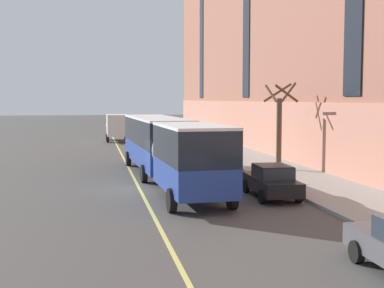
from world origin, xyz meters
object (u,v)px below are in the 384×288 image
Objects in this scene: city_bus at (166,145)px; fire_hydrant at (281,176)px; parked_car_white_1 at (168,134)px; street_tree_mid_block at (279,124)px; parked_car_green_2 at (181,139)px; box_truck at (117,126)px; parked_car_black_3 at (271,181)px.

fire_hydrant is at bearing -21.42° from city_bus.
street_tree_mid_block is at bearing -82.47° from parked_car_white_1.
box_truck reaches higher than parked_car_green_2.
parked_car_green_2 is 9.87m from box_truck.
city_bus is at bearing -87.17° from box_truck.
box_truck is at bearing 109.18° from street_tree_mid_block.
city_bus is at bearing -98.15° from parked_car_white_1.
parked_car_green_2 is at bearing 100.54° from street_tree_mid_block.
parked_car_green_2 is 0.82× the size of street_tree_mid_block.
parked_car_green_2 is 0.97× the size of parked_car_black_3.
street_tree_mid_block is at bearing 71.15° from fire_hydrant.
fire_hydrant is (1.68, 3.41, -0.29)m from parked_car_black_3.
parked_car_green_2 is at bearing 89.78° from parked_car_black_3.
parked_car_white_1 is at bearing 93.02° from fire_hydrant.
box_truck is 32.39m from fire_hydrant.
box_truck is 8.93× the size of fire_hydrant.
street_tree_mid_block is (3.48, -26.31, 2.27)m from parked_car_white_1.
parked_car_black_3 is at bearing -53.81° from city_bus.
parked_car_white_1 is 26.64m from street_tree_mid_block.
parked_car_white_1 is 0.66× the size of box_truck.
street_tree_mid_block is at bearing 68.16° from parked_car_black_3.
street_tree_mid_block reaches higher than parked_car_black_3.
street_tree_mid_block reaches higher than fire_hydrant.
parked_car_white_1 and parked_car_black_3 have the same top height.
street_tree_mid_block is 7.65× the size of fire_hydrant.
city_bus is 4.49× the size of parked_car_white_1.
parked_car_green_2 is 26.96m from parked_car_black_3.
parked_car_green_2 is at bearing -54.35° from box_truck.
street_tree_mid_block is 6.16m from fire_hydrant.
parked_car_white_1 is 0.77× the size of street_tree_mid_block.
box_truck is at bearing 92.83° from city_bus.
fire_hydrant is (7.31, -31.53, -1.18)m from box_truck.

